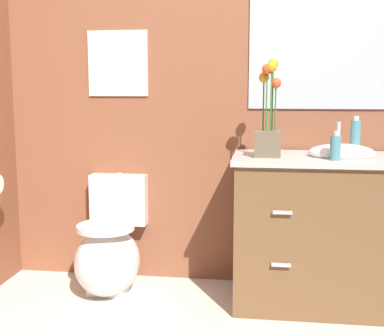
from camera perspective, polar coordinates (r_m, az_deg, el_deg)
The scene contains 8 objects.
wall_back at distance 3.26m, azimuth 8.53°, elevation 9.04°, with size 4.51×0.05×2.50m, color brown.
toilet at distance 3.25m, azimuth -8.92°, elevation -8.99°, with size 0.38×0.59×0.69m.
vanity_cabinet at distance 3.05m, azimuth 13.37°, elevation -6.47°, with size 0.94×0.56×1.03m.
flower_vase at distance 2.89m, azimuth 8.27°, elevation 4.53°, with size 0.14×0.14×0.53m.
soap_bottle at distance 2.82m, azimuth 15.29°, elevation 2.18°, with size 0.06×0.06×0.15m.
lotion_bottle at distance 3.02m, azimuth 17.27°, elevation 3.17°, with size 0.06×0.06×0.22m.
wall_poster at distance 3.36m, azimuth -8.05°, elevation 11.16°, with size 0.38×0.01×0.40m, color silver.
wall_mirror at distance 3.25m, azimuth 13.47°, elevation 12.43°, with size 0.80×0.01×0.70m, color #B2BCC6.
Camera 1 is at (0.17, -1.82, 1.22)m, focal length 49.19 mm.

